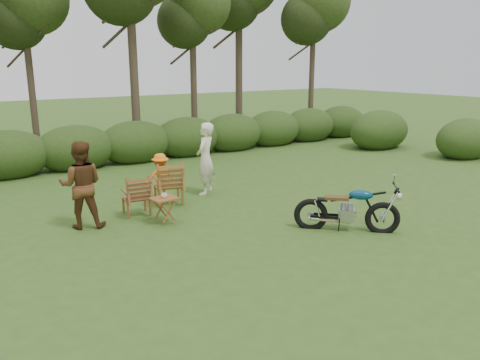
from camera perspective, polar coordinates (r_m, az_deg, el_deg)
ground at (r=9.13m, az=9.60°, el=-7.24°), size 80.00×80.00×0.00m
tree_line at (r=17.07m, az=-12.63°, el=15.52°), size 22.52×11.62×8.14m
motorcycle at (r=9.76m, az=12.73°, el=-5.96°), size 1.94×1.92×1.13m
lawn_chair_right at (r=11.39m, az=-8.63°, el=-2.86°), size 0.86×0.86×1.03m
lawn_chair_left at (r=10.69m, az=-12.42°, el=-4.16°), size 0.70×0.70×0.91m
side_table at (r=9.96m, az=-9.19°, el=-3.69°), size 0.57×0.49×0.56m
cup at (r=9.87m, az=-9.23°, el=-1.87°), size 0.13×0.13×0.10m
adult_a at (r=12.13m, az=-4.16°, el=-1.68°), size 0.80×0.76×1.84m
adult_b at (r=10.22m, az=-18.40°, el=-5.44°), size 1.07×0.97×1.79m
child at (r=11.76m, az=-9.53°, el=-2.35°), size 0.80×0.52×1.16m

